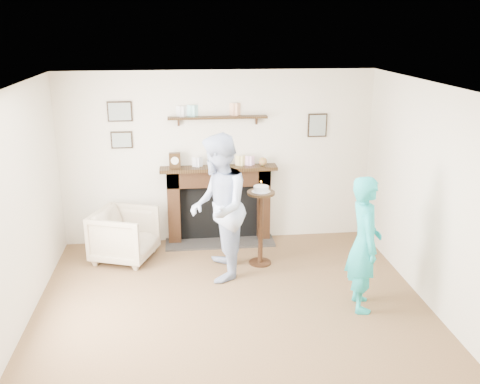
% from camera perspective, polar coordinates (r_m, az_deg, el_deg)
% --- Properties ---
extents(ground, '(5.00, 5.00, 0.00)m').
position_cam_1_polar(ground, '(5.92, -0.40, -14.14)').
color(ground, brown).
rests_on(ground, ground).
extents(room_shell, '(4.54, 5.02, 2.52)m').
position_cam_1_polar(room_shell, '(5.92, -1.15, 2.98)').
color(room_shell, silver).
rests_on(room_shell, ground).
extents(armchair, '(0.99, 0.97, 0.71)m').
position_cam_1_polar(armchair, '(7.61, -12.04, -6.98)').
color(armchair, '#BBAC8B').
rests_on(armchair, ground).
extents(man, '(0.76, 0.95, 1.85)m').
position_cam_1_polar(man, '(6.99, -2.24, -8.89)').
color(man, silver).
rests_on(man, ground).
extents(woman, '(0.43, 0.60, 1.56)m').
position_cam_1_polar(woman, '(6.45, 12.62, -11.78)').
color(woman, '#1FB3B4').
rests_on(woman, ground).
extents(pedestal_table, '(0.36, 0.36, 1.17)m').
position_cam_1_polar(pedestal_table, '(7.05, 2.22, -2.30)').
color(pedestal_table, black).
rests_on(pedestal_table, ground).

